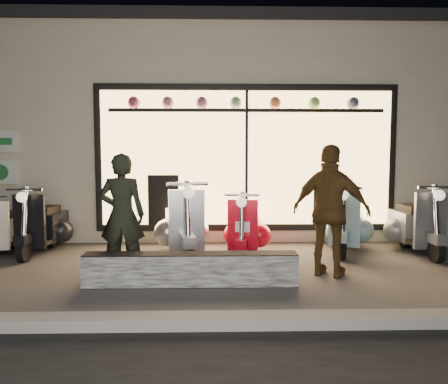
# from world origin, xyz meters

# --- Properties ---
(ground) EXTENTS (40.00, 40.00, 0.00)m
(ground) POSITION_xyz_m (0.00, 0.00, 0.00)
(ground) COLOR #383533
(ground) RESTS_ON ground
(kerb) EXTENTS (40.00, 0.25, 0.12)m
(kerb) POSITION_xyz_m (0.00, -2.00, 0.06)
(kerb) COLOR slate
(kerb) RESTS_ON ground
(shop_building) EXTENTS (10.20, 6.23, 4.20)m
(shop_building) POSITION_xyz_m (0.00, 4.98, 2.10)
(shop_building) COLOR beige
(shop_building) RESTS_ON ground
(graffiti_barrier) EXTENTS (2.62, 0.28, 0.40)m
(graffiti_barrier) POSITION_xyz_m (-0.08, -0.65, 0.20)
(graffiti_barrier) COLOR black
(graffiti_barrier) RESTS_ON ground
(scooter_silver) EXTENTS (0.70, 1.64, 1.17)m
(scooter_silver) POSITION_xyz_m (-0.29, 1.00, 0.47)
(scooter_silver) COLOR black
(scooter_silver) RESTS_ON ground
(scooter_red) EXTENTS (0.61, 1.42, 1.01)m
(scooter_red) POSITION_xyz_m (0.73, 0.97, 0.40)
(scooter_red) COLOR black
(scooter_red) RESTS_ON ground
(scooter_black) EXTENTS (0.48, 1.48, 1.06)m
(scooter_black) POSITION_xyz_m (-2.62, 1.34, 0.43)
(scooter_black) COLOR black
(scooter_black) RESTS_ON ground
(scooter_cream) EXTENTS (0.55, 1.33, 0.95)m
(scooter_cream) POSITION_xyz_m (-3.24, 1.26, 0.38)
(scooter_cream) COLOR black
(scooter_cream) RESTS_ON ground
(scooter_blue) EXTENTS (0.87, 1.48, 1.08)m
(scooter_blue) POSITION_xyz_m (2.49, 1.35, 0.43)
(scooter_blue) COLOR black
(scooter_blue) RESTS_ON ground
(scooter_grey) EXTENTS (0.49, 1.52, 1.10)m
(scooter_grey) POSITION_xyz_m (3.54, 1.18, 0.44)
(scooter_grey) COLOR black
(scooter_grey) RESTS_ON ground
(man) EXTENTS (0.59, 0.39, 1.63)m
(man) POSITION_xyz_m (-1.01, -0.19, 0.81)
(man) COLOR black
(man) RESTS_ON ground
(woman) EXTENTS (1.10, 0.89, 1.75)m
(woman) POSITION_xyz_m (1.74, -0.28, 0.87)
(woman) COLOR brown
(woman) RESTS_ON ground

